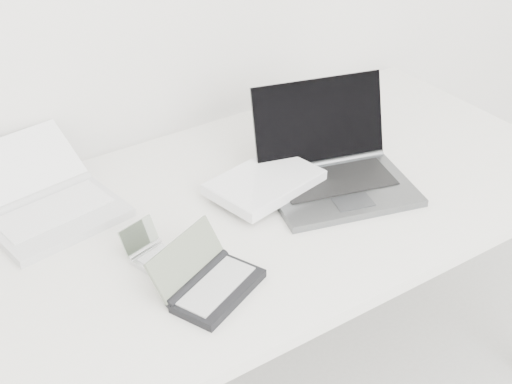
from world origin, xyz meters
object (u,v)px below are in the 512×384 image
laptop_large (310,174)px  palmtop_charcoal (209,282)px  netbook_open_white (46,203)px  desk (257,218)px

laptop_large → palmtop_charcoal: (-0.39, -0.19, -0.02)m
palmtop_charcoal → netbook_open_white: bearing=87.9°
desk → netbook_open_white: 0.48m
palmtop_charcoal → desk: bearing=15.8°
laptop_large → netbook_open_white: size_ratio=1.30×
laptop_large → palmtop_charcoal: size_ratio=2.13×
palmtop_charcoal → laptop_large: bearing=2.2°
laptop_large → palmtop_charcoal: bearing=-139.0°
desk → palmtop_charcoal: palmtop_charcoal is taller
netbook_open_white → palmtop_charcoal: netbook_open_white is taller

